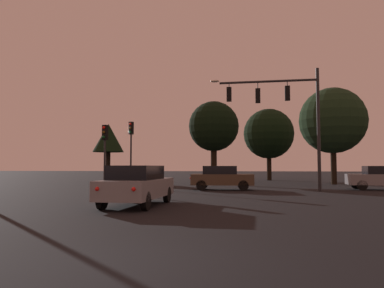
{
  "coord_description": "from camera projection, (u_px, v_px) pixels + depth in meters",
  "views": [
    {
      "loc": [
        1.75,
        -5.27,
        1.49
      ],
      "look_at": [
        -1.13,
        16.35,
        2.83
      ],
      "focal_mm": 34.05,
      "sensor_mm": 36.0,
      "label": 1
    }
  ],
  "objects": [
    {
      "name": "tree_left_far",
      "position": [
        108.0,
        139.0,
        34.65
      ],
      "size": [
        2.94,
        2.94,
        5.55
      ],
      "color": "black",
      "rests_on": "ground"
    },
    {
      "name": "car_crossing_left",
      "position": [
        222.0,
        177.0,
        23.18
      ],
      "size": [
        4.04,
        1.98,
        1.52
      ],
      "color": "#473828",
      "rests_on": "ground"
    },
    {
      "name": "car_crossing_right",
      "position": [
        381.0,
        177.0,
        23.15
      ],
      "size": [
        4.08,
        2.03,
        1.52
      ],
      "color": "gray",
      "rests_on": "ground"
    },
    {
      "name": "tree_center_horizon",
      "position": [
        269.0,
        134.0,
        39.31
      ],
      "size": [
        5.4,
        5.4,
        7.72
      ],
      "color": "black",
      "rests_on": "ground"
    },
    {
      "name": "traffic_signal_mast_arm",
      "position": [
        284.0,
        106.0,
        22.22
      ],
      "size": [
        6.61,
        0.52,
        7.43
      ],
      "color": "#232326",
      "rests_on": "ground"
    },
    {
      "name": "traffic_light_corner_left",
      "position": [
        105.0,
        144.0,
        21.62
      ],
      "size": [
        0.35,
        0.38,
        3.96
      ],
      "color": "#232326",
      "rests_on": "ground"
    },
    {
      "name": "tree_lot_edge",
      "position": [
        214.0,
        127.0,
        31.04
      ],
      "size": [
        4.27,
        4.27,
        7.05
      ],
      "color": "black",
      "rests_on": "ground"
    },
    {
      "name": "traffic_light_corner_right",
      "position": [
        131.0,
        141.0,
        25.86
      ],
      "size": [
        0.34,
        0.37,
        4.67
      ],
      "color": "#232326",
      "rests_on": "ground"
    },
    {
      "name": "tree_right_cluster",
      "position": [
        333.0,
        121.0,
        30.4
      ],
      "size": [
        5.5,
        5.5,
        8.07
      ],
      "color": "black",
      "rests_on": "ground"
    },
    {
      "name": "ground_plane",
      "position": [
        219.0,
        185.0,
        29.59
      ],
      "size": [
        168.0,
        168.0,
        0.0
      ],
      "primitive_type": "plane",
      "color": "black",
      "rests_on": "ground"
    },
    {
      "name": "car_nearside_lane",
      "position": [
        137.0,
        185.0,
        13.82
      ],
      "size": [
        1.98,
        4.56,
        1.52
      ],
      "color": "gray",
      "rests_on": "ground"
    }
  ]
}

